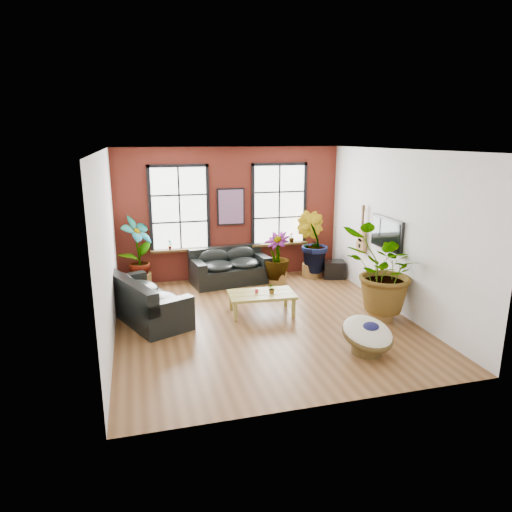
{
  "coord_description": "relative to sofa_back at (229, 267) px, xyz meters",
  "views": [
    {
      "loc": [
        -2.46,
        -8.6,
        3.73
      ],
      "look_at": [
        0.0,
        0.6,
        1.25
      ],
      "focal_mm": 32.0,
      "sensor_mm": 36.0,
      "label": 1
    }
  ],
  "objects": [
    {
      "name": "room",
      "position": [
        0.16,
        -2.61,
        1.33
      ],
      "size": [
        6.04,
        6.54,
        3.54
      ],
      "color": "brown",
      "rests_on": "ground"
    },
    {
      "name": "sofa_back",
      "position": [
        0.0,
        0.0,
        0.0
      ],
      "size": [
        2.12,
        1.26,
        0.92
      ],
      "rotation": [
        0.0,
        0.0,
        0.15
      ],
      "color": "black",
      "rests_on": "ground"
    },
    {
      "name": "sofa_left",
      "position": [
        -2.27,
        -2.01,
        0.01
      ],
      "size": [
        1.86,
        2.57,
        0.94
      ],
      "rotation": [
        0.0,
        0.0,
        1.98
      ],
      "color": "black",
      "rests_on": "ground"
    },
    {
      "name": "coffee_table",
      "position": [
        0.23,
        -2.34,
        -0.01
      ],
      "size": [
        1.47,
        0.9,
        0.55
      ],
      "rotation": [
        0.0,
        0.0,
        -0.06
      ],
      "color": "olive",
      "rests_on": "ground"
    },
    {
      "name": "papasan_chair",
      "position": [
        1.53,
        -4.67,
        -0.06
      ],
      "size": [
        1.16,
        1.17,
        0.69
      ],
      "rotation": [
        0.0,
        0.0,
        0.32
      ],
      "color": "#4F3D1C",
      "rests_on": "ground"
    },
    {
      "name": "poster",
      "position": [
        0.16,
        0.43,
        1.54
      ],
      "size": [
        0.74,
        0.06,
        0.98
      ],
      "color": "black",
      "rests_on": "room"
    },
    {
      "name": "tv_wall_unit",
      "position": [
        3.09,
        -2.16,
        1.13
      ],
      "size": [
        0.13,
        1.86,
        1.2
      ],
      "color": "black",
      "rests_on": "room"
    },
    {
      "name": "media_box",
      "position": [
        2.84,
        -0.34,
        -0.18
      ],
      "size": [
        0.67,
        0.6,
        0.47
      ],
      "rotation": [
        0.0,
        0.0,
        -0.26
      ],
      "color": "black",
      "rests_on": "ground"
    },
    {
      "name": "pot_back_left",
      "position": [
        -2.26,
        0.15,
        -0.23
      ],
      "size": [
        0.58,
        0.58,
        0.37
      ],
      "rotation": [
        0.0,
        0.0,
        0.16
      ],
      "color": "brown",
      "rests_on": "ground"
    },
    {
      "name": "pot_back_right",
      "position": [
        2.28,
        -0.08,
        -0.23
      ],
      "size": [
        0.6,
        0.6,
        0.37
      ],
      "rotation": [
        0.0,
        0.0,
        0.21
      ],
      "color": "brown",
      "rests_on": "ground"
    },
    {
      "name": "pot_right_wall",
      "position": [
        2.59,
        -3.31,
        -0.22
      ],
      "size": [
        0.58,
        0.58,
        0.39
      ],
      "rotation": [
        0.0,
        0.0,
        0.08
      ],
      "color": "brown",
      "rests_on": "ground"
    },
    {
      "name": "pot_mid",
      "position": [
        1.21,
        -0.43,
        -0.24
      ],
      "size": [
        0.5,
        0.5,
        0.34
      ],
      "rotation": [
        0.0,
        0.0,
        0.06
      ],
      "color": "brown",
      "rests_on": "ground"
    },
    {
      "name": "floor_plant_back_left",
      "position": [
        -2.3,
        0.13,
        0.59
      ],
      "size": [
        1.05,
        1.07,
        1.7
      ],
      "primitive_type": "imported",
      "rotation": [
        0.0,
        0.0,
        0.82
      ],
      "color": "#133B0F",
      "rests_on": "ground"
    },
    {
      "name": "floor_plant_back_right",
      "position": [
        2.29,
        -0.06,
        0.55
      ],
      "size": [
        1.13,
        1.16,
        1.64
      ],
      "primitive_type": "imported",
      "rotation": [
        0.0,
        0.0,
        2.25
      ],
      "color": "#133B0F",
      "rests_on": "ground"
    },
    {
      "name": "floor_plant_right_wall",
      "position": [
        2.57,
        -3.33,
        0.65
      ],
      "size": [
        1.89,
        1.73,
        1.8
      ],
      "primitive_type": "imported",
      "rotation": [
        0.0,
        0.0,
        3.37
      ],
      "color": "#133B0F",
      "rests_on": "ground"
    },
    {
      "name": "floor_plant_mid",
      "position": [
        1.18,
        -0.41,
        0.34
      ],
      "size": [
        0.97,
        0.97,
        1.23
      ],
      "primitive_type": "imported",
      "rotation": [
        0.0,
        0.0,
        5.43
      ],
      "color": "#133B0F",
      "rests_on": "ground"
    },
    {
      "name": "table_plant",
      "position": [
        0.45,
        -2.4,
        0.15
      ],
      "size": [
        0.22,
        0.2,
        0.22
      ],
      "primitive_type": "imported",
      "rotation": [
        0.0,
        0.0,
        -0.13
      ],
      "color": "#133B0F",
      "rests_on": "coffee_table"
    },
    {
      "name": "sill_plant_left",
      "position": [
        -1.49,
        0.38,
        0.62
      ],
      "size": [
        0.17,
        0.17,
        0.27
      ],
      "primitive_type": "imported",
      "rotation": [
        0.0,
        0.0,
        0.79
      ],
      "color": "#133B0F",
      "rests_on": "room"
    },
    {
      "name": "sill_plant_right",
      "position": [
        1.86,
        0.38,
        0.62
      ],
      "size": [
        0.19,
        0.19,
        0.27
      ],
      "primitive_type": "imported",
      "rotation": [
        0.0,
        0.0,
        3.49
      ],
      "color": "#133B0F",
      "rests_on": "room"
    }
  ]
}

